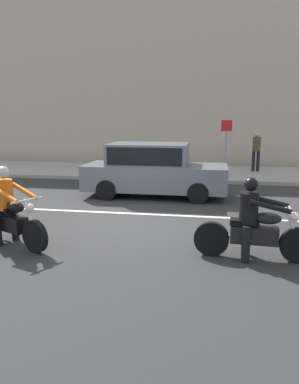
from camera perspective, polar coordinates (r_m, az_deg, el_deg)
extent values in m
plane|color=#2D2D2D|center=(9.24, -4.17, -4.73)|extent=(80.00, 80.00, 0.00)
cube|color=#99968E|center=(16.93, 2.35, 3.06)|extent=(40.00, 4.40, 0.14)
cube|color=#B7A893|center=(20.21, 3.79, 17.42)|extent=(40.00, 1.40, 9.27)
cube|color=silver|center=(10.11, -3.62, -3.25)|extent=(18.00, 0.14, 0.01)
cylinder|color=black|center=(7.52, -17.13, -6.51)|extent=(0.63, 0.39, 0.65)
cylinder|color=silver|center=(7.52, -17.84, -3.82)|extent=(0.34, 0.20, 0.75)
cube|color=black|center=(8.11, -20.57, -4.39)|extent=(0.90, 0.64, 0.32)
ellipsoid|color=black|center=(7.84, -19.87, -2.16)|extent=(0.54, 0.43, 0.22)
cube|color=black|center=(8.20, -21.40, -2.42)|extent=(0.57, 0.45, 0.10)
cylinder|color=silver|center=(7.49, -18.28, -1.19)|extent=(0.35, 0.65, 0.04)
sphere|color=silver|center=(7.46, -17.85, -2.32)|extent=(0.17, 0.17, 0.17)
cylinder|color=silver|center=(8.47, -20.74, -4.59)|extent=(0.66, 0.37, 0.07)
cylinder|color=black|center=(8.36, -19.91, -4.68)|extent=(0.20, 0.20, 0.70)
cylinder|color=orange|center=(8.08, -21.33, -0.37)|extent=(0.46, 0.46, 0.61)
cylinder|color=orange|center=(7.65, -21.27, -0.38)|extent=(0.72, 0.41, 0.29)
cylinder|color=orange|center=(7.88, -18.59, 0.16)|extent=(0.72, 0.41, 0.29)
sphere|color=tan|center=(7.99, -21.48, 2.60)|extent=(0.20, 0.20, 0.20)
sphere|color=#B7B7BC|center=(7.99, -21.49, 2.81)|extent=(0.25, 0.25, 0.25)
cylinder|color=black|center=(7.22, 21.80, -7.58)|extent=(0.66, 0.16, 0.66)
cylinder|color=black|center=(7.14, 9.44, -7.08)|extent=(0.66, 0.16, 0.66)
cylinder|color=silver|center=(7.10, 21.04, -5.04)|extent=(0.34, 0.08, 0.72)
cube|color=black|center=(7.09, 15.71, -6.31)|extent=(0.86, 0.33, 0.32)
ellipsoid|color=black|center=(7.02, 17.65, -3.85)|extent=(0.49, 0.27, 0.22)
cube|color=black|center=(7.02, 14.34, -4.50)|extent=(0.53, 0.27, 0.10)
cylinder|color=silver|center=(7.01, 20.75, -2.44)|extent=(0.08, 0.70, 0.04)
sphere|color=silver|center=(7.06, 21.31, -3.57)|extent=(0.17, 0.17, 0.17)
cylinder|color=silver|center=(7.28, 13.24, -6.72)|extent=(0.70, 0.11, 0.07)
cylinder|color=black|center=(6.94, 14.54, -7.79)|extent=(0.16, 0.16, 0.67)
cylinder|color=black|center=(7.32, 14.49, -6.76)|extent=(0.16, 0.16, 0.67)
cylinder|color=black|center=(6.96, 14.95, -2.33)|extent=(0.36, 0.36, 0.55)
cylinder|color=black|center=(6.74, 18.04, -2.15)|extent=(0.73, 0.14, 0.24)
cylinder|color=black|center=(7.17, 17.77, -1.33)|extent=(0.73, 0.14, 0.24)
sphere|color=tan|center=(6.87, 15.29, 0.86)|extent=(0.20, 0.20, 0.20)
sphere|color=black|center=(6.87, 15.30, 1.11)|extent=(0.25, 0.25, 0.25)
cube|color=slate|center=(12.08, 0.92, 2.32)|extent=(4.56, 1.76, 0.80)
cube|color=slate|center=(12.02, -0.15, 5.83)|extent=(2.51, 1.62, 0.68)
cube|color=black|center=(12.02, -0.15, 5.83)|extent=(2.31, 1.65, 0.54)
cylinder|color=black|center=(12.00, 7.59, 0.60)|extent=(0.64, 1.82, 0.64)
cylinder|color=black|center=(12.43, -5.54, 1.03)|extent=(0.64, 1.82, 0.64)
cylinder|color=gray|center=(15.64, 11.59, 6.62)|extent=(0.08, 0.08, 2.30)
cube|color=red|center=(15.56, 11.72, 9.90)|extent=(0.44, 0.03, 0.44)
cylinder|color=black|center=(17.27, 15.60, 4.56)|extent=(0.14, 0.14, 0.90)
cylinder|color=black|center=(17.29, 16.26, 4.53)|extent=(0.14, 0.14, 0.90)
cylinder|color=#4C3823|center=(17.21, 16.08, 7.07)|extent=(0.34, 0.34, 0.62)
sphere|color=tan|center=(17.18, 16.15, 8.45)|extent=(0.21, 0.21, 0.21)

